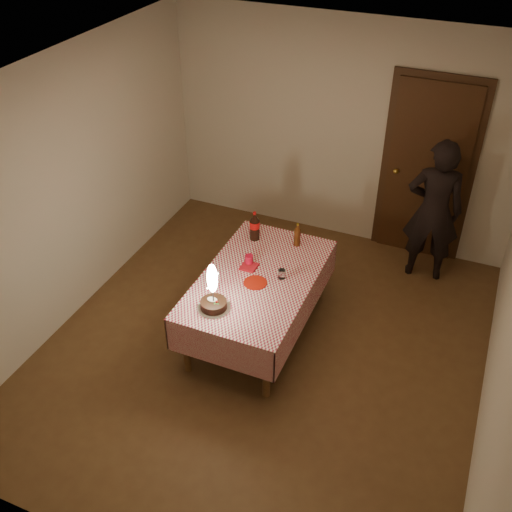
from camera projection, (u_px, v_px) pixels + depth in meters
name	position (u px, v px, depth m)	size (l,w,h in m)	color
ground	(264.00, 348.00, 5.78)	(4.00, 4.50, 0.01)	brown
room_shell	(273.00, 196.00, 4.86)	(4.04, 4.54, 2.62)	beige
dining_table	(258.00, 285.00, 5.64)	(1.02, 1.72, 0.67)	brown
birthday_cake	(213.00, 295.00, 5.15)	(0.29, 0.29, 0.47)	white
red_plate	(255.00, 283.00, 5.51)	(0.22, 0.22, 0.01)	#AF1A0C
red_cup	(249.00, 260.00, 5.73)	(0.08, 0.08, 0.10)	red
clear_cup	(282.00, 274.00, 5.55)	(0.07, 0.07, 0.09)	silver
napkin_stack	(249.00, 267.00, 5.70)	(0.15, 0.15, 0.02)	#A8131E
cola_bottle	(255.00, 226.00, 6.02)	(0.10, 0.10, 0.32)	black
amber_bottle_right	(297.00, 235.00, 5.95)	(0.06, 0.06, 0.25)	#50270D
photographer	(434.00, 211.00, 6.28)	(0.64, 0.48, 1.63)	black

